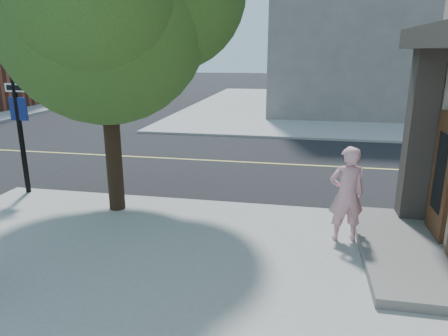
# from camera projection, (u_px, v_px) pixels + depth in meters

# --- Properties ---
(ground) EXTENTS (140.00, 140.00, 0.00)m
(ground) POSITION_uv_depth(u_px,v_px,m) (48.00, 193.00, 11.88)
(ground) COLOR black
(ground) RESTS_ON ground
(road_ew) EXTENTS (140.00, 9.00, 0.01)m
(road_ew) POSITION_uv_depth(u_px,v_px,m) (116.00, 156.00, 16.13)
(road_ew) COLOR black
(road_ew) RESTS_ON ground
(sidewalk_ne) EXTENTS (29.00, 25.00, 0.12)m
(sidewalk_ne) POSITION_uv_depth(u_px,v_px,m) (392.00, 107.00, 29.70)
(sidewalk_ne) COLOR #989794
(sidewalk_ne) RESTS_ON ground
(filler_ne) EXTENTS (18.00, 16.00, 14.00)m
(filler_ne) POSITION_uv_depth(u_px,v_px,m) (410.00, 4.00, 28.15)
(filler_ne) COLOR slate
(filler_ne) RESTS_ON sidewalk_ne
(man_on_phone) EXTENTS (0.83, 0.64, 2.03)m
(man_on_phone) POSITION_uv_depth(u_px,v_px,m) (346.00, 194.00, 8.42)
(man_on_phone) COLOR pink
(man_on_phone) RESTS_ON sidewalk_se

